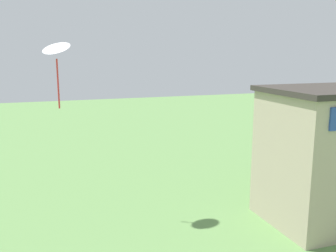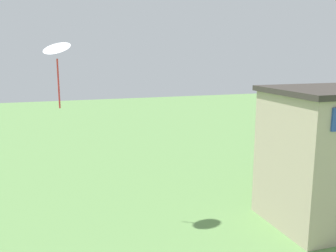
{
  "view_description": "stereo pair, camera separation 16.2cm",
  "coord_description": "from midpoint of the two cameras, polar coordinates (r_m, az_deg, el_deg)",
  "views": [
    {
      "loc": [
        -3.63,
        -2.8,
        7.74
      ],
      "look_at": [
        0.0,
        7.9,
        5.52
      ],
      "focal_mm": 40.0,
      "sensor_mm": 36.0,
      "label": 1
    },
    {
      "loc": [
        -3.48,
        -2.85,
        7.74
      ],
      "look_at": [
        0.0,
        7.9,
        5.52
      ],
      "focal_mm": 40.0,
      "sensor_mm": 36.0,
      "label": 2
    }
  ],
  "objects": [
    {
      "name": "kite_white_delta",
      "position": [
        11.71,
        -16.23,
        11.05
      ],
      "size": [
        1.14,
        1.13,
        2.02
      ],
      "color": "white"
    }
  ]
}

